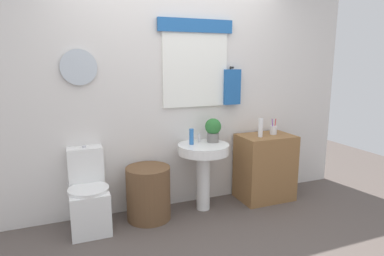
% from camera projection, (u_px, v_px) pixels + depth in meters
% --- Properties ---
extents(ground_plane, '(8.00, 8.00, 0.00)m').
position_uv_depth(ground_plane, '(218.00, 253.00, 2.85)').
color(ground_plane, '#564C47').
extents(back_wall, '(4.40, 0.18, 2.60)m').
position_uv_depth(back_wall, '(174.00, 90.00, 3.64)').
color(back_wall, silver).
rests_on(back_wall, ground_plane).
extents(toilet, '(0.38, 0.51, 0.80)m').
position_uv_depth(toilet, '(89.00, 198.00, 3.24)').
color(toilet, white).
rests_on(toilet, ground_plane).
extents(laundry_hamper, '(0.46, 0.46, 0.56)m').
position_uv_depth(laundry_hamper, '(148.00, 193.00, 3.43)').
color(laundry_hamper, brown).
rests_on(laundry_hamper, ground_plane).
extents(pedestal_sink, '(0.56, 0.56, 0.74)m').
position_uv_depth(pedestal_sink, '(203.00, 159.00, 3.60)').
color(pedestal_sink, white).
rests_on(pedestal_sink, ground_plane).
extents(faucet, '(0.03, 0.03, 0.10)m').
position_uv_depth(faucet, '(199.00, 138.00, 3.67)').
color(faucet, silver).
rests_on(faucet, pedestal_sink).
extents(wooden_cabinet, '(0.63, 0.44, 0.78)m').
position_uv_depth(wooden_cabinet, '(265.00, 167.00, 3.93)').
color(wooden_cabinet, olive).
rests_on(wooden_cabinet, ground_plane).
extents(soap_bottle, '(0.05, 0.05, 0.17)m').
position_uv_depth(soap_bottle, '(191.00, 137.00, 3.55)').
color(soap_bottle, '#2D6BB7').
rests_on(soap_bottle, pedestal_sink).
extents(potted_plant, '(0.18, 0.18, 0.27)m').
position_uv_depth(potted_plant, '(213.00, 129.00, 3.64)').
color(potted_plant, slate).
rests_on(potted_plant, pedestal_sink).
extents(lotion_bottle, '(0.05, 0.05, 0.21)m').
position_uv_depth(lotion_bottle, '(261.00, 128.00, 3.75)').
color(lotion_bottle, white).
rests_on(lotion_bottle, wooden_cabinet).
extents(toothbrush_cup, '(0.08, 0.08, 0.19)m').
position_uv_depth(toothbrush_cup, '(273.00, 130.00, 3.90)').
color(toothbrush_cup, silver).
rests_on(toothbrush_cup, wooden_cabinet).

